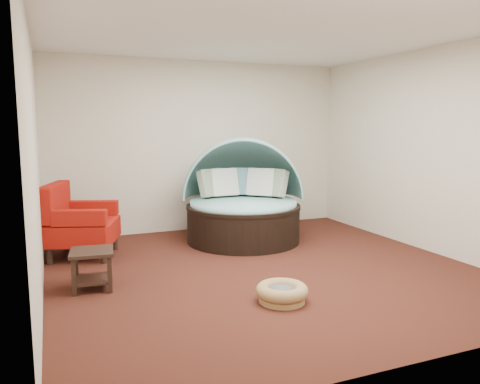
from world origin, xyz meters
name	(u,v)px	position (x,y,z in m)	size (l,w,h in m)	color
floor	(264,269)	(0.00, 0.00, 0.00)	(5.00, 5.00, 0.00)	#451C13
wall_back	(201,146)	(0.00, 2.50, 1.40)	(5.00, 5.00, 0.00)	beige
wall_front	(419,176)	(0.00, -2.50, 1.40)	(5.00, 5.00, 0.00)	beige
wall_left	(35,161)	(-2.50, 0.00, 1.40)	(5.00, 5.00, 0.00)	beige
wall_right	(428,151)	(2.50, 0.00, 1.40)	(5.00, 5.00, 0.00)	beige
ceiling	(266,32)	(0.00, 0.00, 2.80)	(5.00, 5.00, 0.00)	white
canopy_daybed	(243,193)	(0.35, 1.50, 0.73)	(2.24, 2.21, 1.57)	black
pet_basket	(282,292)	(-0.29, -1.03, 0.09)	(0.69, 0.69, 0.18)	olive
red_armchair	(78,223)	(-2.06, 1.45, 0.46)	(1.07, 1.07, 1.00)	black
side_table	(92,264)	(-2.00, 0.08, 0.28)	(0.50, 0.50, 0.43)	black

